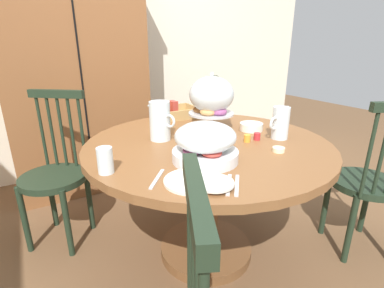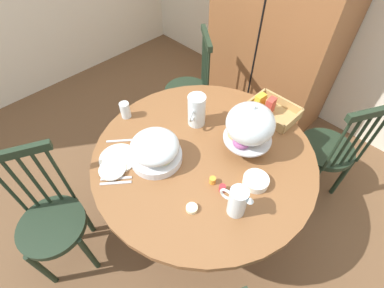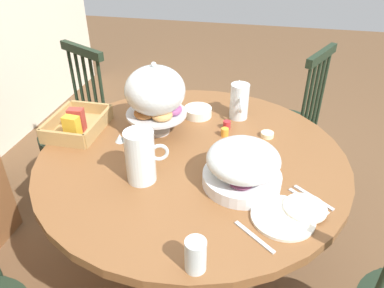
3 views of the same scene
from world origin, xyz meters
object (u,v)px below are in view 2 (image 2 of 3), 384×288
at_px(wooden_armoire, 281,16).
at_px(drinking_glass, 125,110).
at_px(windsor_chair_near_window, 328,151).
at_px(pastry_stand_with_dome, 250,126).
at_px(cereal_basket, 271,109).
at_px(windsor_chair_facing_door, 52,222).
at_px(china_plate_small, 112,169).
at_px(butter_dish, 192,208).
at_px(windsor_chair_by_cabinet, 190,91).
at_px(cereal_bowl, 256,181).
at_px(milk_pitcher, 237,202).
at_px(orange_juice_pitcher, 197,111).
at_px(china_plate_large, 118,158).
at_px(dining_table, 203,172).
at_px(fruit_platter_covered, 155,150).

bearing_deg(wooden_armoire, drinking_glass, -95.47).
height_order(windsor_chair_near_window, pastry_stand_with_dome, pastry_stand_with_dome).
bearing_deg(cereal_basket, windsor_chair_facing_door, -109.32).
bearing_deg(china_plate_small, butter_dish, 17.30).
relative_size(windsor_chair_by_cabinet, drinking_glass, 8.86).
bearing_deg(cereal_bowl, cereal_basket, 117.18).
height_order(wooden_armoire, windsor_chair_facing_door, wooden_armoire).
xyz_separation_m(milk_pitcher, cereal_basket, (-0.30, 0.73, -0.05)).
height_order(orange_juice_pitcher, drinking_glass, orange_juice_pitcher).
distance_m(cereal_basket, cereal_bowl, 0.59).
relative_size(wooden_armoire, china_plate_large, 8.91).
height_order(dining_table, orange_juice_pitcher, orange_juice_pitcher).
xyz_separation_m(dining_table, cereal_basket, (0.07, 0.57, 0.22)).
relative_size(orange_juice_pitcher, cereal_bowl, 1.52).
xyz_separation_m(windsor_chair_near_window, china_plate_large, (-0.79, -1.23, 0.29)).
xyz_separation_m(windsor_chair_near_window, china_plate_small, (-0.74, -1.30, 0.30)).
bearing_deg(milk_pitcher, drinking_glass, 178.66).
xyz_separation_m(windsor_chair_facing_door, butter_dish, (0.64, 0.55, 0.30)).
distance_m(dining_table, orange_juice_pitcher, 0.39).
relative_size(fruit_platter_covered, orange_juice_pitcher, 1.41).
distance_m(orange_juice_pitcher, cereal_bowl, 0.57).
xyz_separation_m(dining_table, fruit_platter_covered, (-0.16, -0.23, 0.27)).
bearing_deg(fruit_platter_covered, cereal_bowl, 28.31).
relative_size(wooden_armoire, cereal_basket, 6.20).
relative_size(windsor_chair_facing_door, china_plate_small, 6.50).
distance_m(wooden_armoire, windsor_chair_by_cabinet, 0.98).
bearing_deg(china_plate_small, orange_juice_pitcher, 84.81).
bearing_deg(orange_juice_pitcher, pastry_stand_with_dome, 7.40).
bearing_deg(cereal_basket, windsor_chair_near_window, 33.96).
height_order(windsor_chair_near_window, milk_pitcher, windsor_chair_near_window).
height_order(china_plate_small, cereal_bowl, cereal_bowl).
bearing_deg(china_plate_small, china_plate_large, 124.87).
xyz_separation_m(fruit_platter_covered, orange_juice_pitcher, (-0.05, 0.38, 0.01)).
bearing_deg(milk_pitcher, cereal_basket, 112.21).
height_order(windsor_chair_by_cabinet, butter_dish, windsor_chair_by_cabinet).
bearing_deg(orange_juice_pitcher, china_plate_large, -101.23).
bearing_deg(windsor_chair_near_window, pastry_stand_with_dome, -116.75).
bearing_deg(windsor_chair_near_window, windsor_chair_facing_door, -117.90).
bearing_deg(pastry_stand_with_dome, china_plate_large, -128.71).
height_order(windsor_chair_near_window, china_plate_small, windsor_chair_near_window).
xyz_separation_m(fruit_platter_covered, china_plate_small, (-0.11, -0.23, -0.07)).
xyz_separation_m(fruit_platter_covered, drinking_glass, (-0.42, 0.09, -0.03)).
bearing_deg(fruit_platter_covered, milk_pitcher, 7.44).
xyz_separation_m(orange_juice_pitcher, milk_pitcher, (0.59, -0.31, -0.01)).
xyz_separation_m(pastry_stand_with_dome, cereal_bowl, (0.19, -0.16, -0.17)).
bearing_deg(pastry_stand_with_dome, windsor_chair_near_window, 63.25).
xyz_separation_m(pastry_stand_with_dome, milk_pitcher, (0.22, -0.36, -0.11)).
distance_m(dining_table, cereal_bowl, 0.41).
bearing_deg(windsor_chair_facing_door, china_plate_small, 68.32).
bearing_deg(china_plate_small, wooden_armoire, 95.32).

